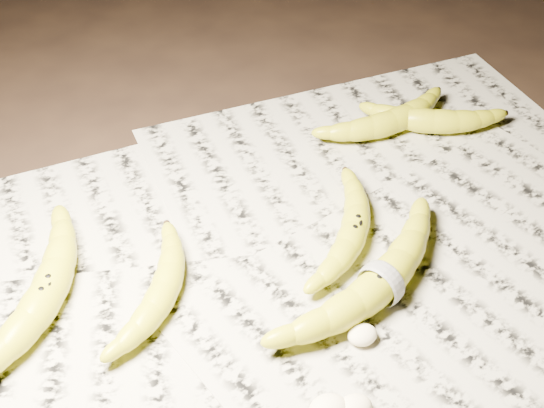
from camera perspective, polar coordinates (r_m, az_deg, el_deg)
name	(u,v)px	position (r m, az deg, el deg)	size (l,w,h in m)	color
ground	(272,263)	(0.84, 0.03, -4.46)	(3.00, 3.00, 0.00)	black
newspaper_patch	(310,277)	(0.82, 2.90, -5.53)	(0.90, 0.70, 0.01)	#AAA591
banana_left_a	(45,292)	(0.81, -16.70, -6.36)	(0.22, 0.06, 0.04)	gold
banana_left_b	(163,289)	(0.79, -8.19, -6.32)	(0.16, 0.05, 0.03)	gold
banana_center	(354,229)	(0.85, 6.19, -1.86)	(0.18, 0.05, 0.03)	gold
banana_taped	(381,281)	(0.79, 8.23, -5.78)	(0.24, 0.07, 0.04)	gold
banana_upper_a	(391,120)	(1.03, 8.97, 6.30)	(0.18, 0.06, 0.03)	gold
banana_upper_b	(433,119)	(1.04, 12.06, 6.28)	(0.16, 0.05, 0.03)	gold
measuring_tape	(381,281)	(0.79, 8.23, -5.78)	(0.05, 0.05, 0.00)	white
flesh_chunk_a	(329,407)	(0.70, 4.29, -14.98)	(0.04, 0.03, 0.02)	#FFF1C5
flesh_chunk_b	(356,405)	(0.71, 6.31, -14.79)	(0.03, 0.03, 0.02)	#FFF1C5
flesh_chunk_c	(363,332)	(0.76, 6.84, -9.57)	(0.03, 0.03, 0.02)	#FFF1C5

